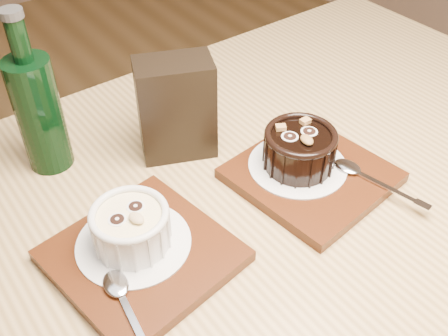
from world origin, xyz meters
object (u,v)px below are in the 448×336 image
object	(u,v)px
ramekin_dark	(300,148)
green_bottle	(38,110)
condiment_stand	(176,108)
tray_right	(311,175)
tray_left	(143,256)
ramekin_white	(131,226)
table	(257,270)

from	to	relation	value
ramekin_dark	green_bottle	world-z (taller)	green_bottle
condiment_stand	green_bottle	bearing A→B (deg)	153.80
ramekin_dark	condiment_stand	distance (m)	0.17
tray_right	green_bottle	world-z (taller)	green_bottle
tray_left	green_bottle	bearing A→B (deg)	94.99
ramekin_white	tray_right	xyz separation A→B (m)	(0.25, -0.02, -0.04)
tray_right	green_bottle	bearing A→B (deg)	138.90
tray_left	tray_right	bearing A→B (deg)	-1.96
green_bottle	tray_left	bearing A→B (deg)	-85.01
table	tray_left	size ratio (longest dim) A/B	6.79
tray_left	condiment_stand	xyz separation A→B (m)	(0.14, 0.15, 0.06)
table	tray_right	distance (m)	0.14
ramekin_white	green_bottle	world-z (taller)	green_bottle
table	ramekin_white	size ratio (longest dim) A/B	14.03
tray_left	green_bottle	distance (m)	0.24
ramekin_white	green_bottle	xyz separation A→B (m)	(-0.02, 0.21, 0.04)
table	condiment_stand	distance (m)	0.24
tray_right	tray_left	bearing A→B (deg)	178.04
tray_left	ramekin_dark	world-z (taller)	ramekin_dark
table	green_bottle	size ratio (longest dim) A/B	5.54
tray_right	condiment_stand	xyz separation A→B (m)	(-0.11, 0.15, 0.06)
table	ramekin_white	xyz separation A→B (m)	(-0.14, 0.05, 0.13)
tray_left	ramekin_white	xyz separation A→B (m)	(-0.00, 0.02, 0.04)
tray_left	ramekin_dark	bearing A→B (deg)	2.47
table	tray_right	xyz separation A→B (m)	(0.10, 0.02, 0.10)
ramekin_dark	table	bearing A→B (deg)	-143.80
table	tray_left	bearing A→B (deg)	167.72
condiment_stand	green_bottle	size ratio (longest dim) A/B	0.63
tray_left	ramekin_dark	size ratio (longest dim) A/B	1.92
condiment_stand	table	bearing A→B (deg)	-88.14
table	tray_left	world-z (taller)	tray_left
table	tray_left	distance (m)	0.18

